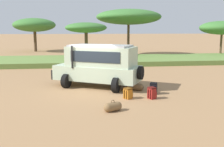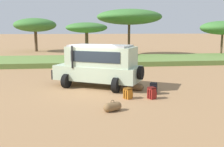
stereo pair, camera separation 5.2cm
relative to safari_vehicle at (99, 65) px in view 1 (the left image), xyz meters
The scene contains 12 objects.
ground_plane 1.54m from the safari_vehicle, 124.34° to the right, with size 320.00×320.00×0.00m, color #9E754C.
grass_bank 11.17m from the safari_vehicle, 92.44° to the left, with size 120.00×7.00×0.44m.
safari_vehicle is the anchor object (origin of this frame).
backpack_beside_front_wheel 3.24m from the safari_vehicle, 67.69° to the right, with size 0.48×0.46×0.53m.
backpack_cluster_center 3.53m from the safari_vehicle, 38.38° to the right, with size 0.45×0.49×0.59m.
backpack_near_rear_wheel 3.92m from the safari_vehicle, 52.43° to the right, with size 0.46×0.43×0.57m.
duffel_bag_low_black_case 4.82m from the safari_vehicle, 87.84° to the right, with size 0.79×0.56×0.48m.
duffel_bag_soft_canvas 2.46m from the safari_vehicle, 30.99° to the right, with size 0.93×0.61×0.48m.
acacia_tree_far_left 26.46m from the safari_vehicle, 106.47° to the left, with size 6.15×6.31×4.89m.
acacia_tree_left_mid 14.11m from the safari_vehicle, 91.14° to the left, with size 4.52×4.01×4.02m.
acacia_tree_centre_back 18.45m from the safari_vehicle, 73.76° to the left, with size 7.97×8.28×5.71m.
acacia_tree_right_mid 21.44m from the safari_vehicle, 42.52° to the left, with size 5.34×4.55×4.26m.
Camera 1 is at (-0.71, -14.26, 3.35)m, focal length 42.00 mm.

